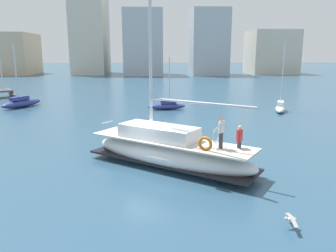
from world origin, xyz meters
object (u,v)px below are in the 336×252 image
main_sailboat (169,150)px  moored_sloop_near (21,102)px  moored_cutter_left (4,93)px  moored_catamaran (167,105)px  seagull (291,219)px  moored_sloop_far (280,107)px

main_sailboat → moored_sloop_near: size_ratio=1.91×
main_sailboat → moored_cutter_left: bearing=125.7°
moored_catamaran → seagull: moored_catamaran is taller
moored_sloop_near → moored_sloop_far: (28.01, -4.20, -0.07)m
moored_catamaran → moored_cutter_left: 24.47m
seagull → moored_cutter_left: bearing=124.8°
moored_sloop_near → moored_sloop_far: 28.33m
moored_sloop_near → moored_catamaran: bearing=-8.2°
moored_sloop_near → seagull: size_ratio=6.80×
seagull → moored_catamaran: bearing=97.2°
moored_sloop_near → main_sailboat: bearing=-53.2°
moored_sloop_far → moored_catamaran: bearing=171.0°
main_sailboat → seagull: size_ratio=12.98×
moored_sloop_far → moored_cutter_left: bearing=159.1°
main_sailboat → moored_catamaran: main_sailboat is taller
main_sailboat → moored_cutter_left: (-21.11, 29.34, -0.30)m
moored_catamaran → seagull: (3.14, -24.94, -0.11)m
moored_sloop_near → moored_catamaran: moored_sloop_near is taller
main_sailboat → moored_catamaran: size_ratio=2.41×
moored_sloop_near → moored_sloop_far: size_ratio=1.02×
moored_catamaran → moored_cutter_left: size_ratio=0.72×
moored_sloop_near → moored_cutter_left: (-5.61, 8.66, 0.06)m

